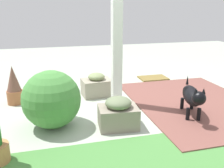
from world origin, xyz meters
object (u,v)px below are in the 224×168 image
(porch_pillar, at_px, (117,22))
(stone_planter_nearest, at_px, (97,86))
(stone_planter_mid, at_px, (118,114))
(dog, at_px, (192,96))
(doormat, at_px, (153,78))
(terracotta_pot_spiky, at_px, (14,86))
(round_shrub, at_px, (52,99))

(porch_pillar, bearing_deg, stone_planter_nearest, -65.71)
(stone_planter_nearest, xyz_separation_m, stone_planter_mid, (-0.03, 1.20, 0.01))
(stone_planter_mid, xyz_separation_m, dog, (-1.03, -0.04, 0.11))
(stone_planter_nearest, relative_size, doormat, 0.88)
(dog, bearing_deg, stone_planter_nearest, -47.81)
(terracotta_pot_spiky, height_order, doormat, terracotta_pot_spiky)
(stone_planter_nearest, xyz_separation_m, terracotta_pot_spiky, (1.28, 0.04, 0.11))
(terracotta_pot_spiky, distance_m, dog, 2.60)
(terracotta_pot_spiky, height_order, dog, terracotta_pot_spiky)
(round_shrub, height_order, dog, round_shrub)
(stone_planter_nearest, xyz_separation_m, doormat, (-1.33, -0.69, -0.15))
(stone_planter_mid, distance_m, dog, 1.04)
(terracotta_pot_spiky, bearing_deg, dog, 154.36)
(terracotta_pot_spiky, distance_m, doormat, 2.73)
(stone_planter_mid, bearing_deg, round_shrub, -16.31)
(stone_planter_nearest, distance_m, round_shrub, 1.24)
(dog, height_order, doormat, dog)
(porch_pillar, distance_m, round_shrub, 1.39)
(porch_pillar, xyz_separation_m, stone_planter_nearest, (0.21, -0.47, -1.05))
(stone_planter_nearest, xyz_separation_m, round_shrub, (0.75, 0.98, 0.19))
(doormat, bearing_deg, round_shrub, 38.79)
(porch_pillar, height_order, round_shrub, porch_pillar)
(dog, bearing_deg, porch_pillar, -39.54)
(round_shrub, xyz_separation_m, terracotta_pot_spiky, (0.53, -0.93, -0.07))
(round_shrub, relative_size, dog, 0.97)
(stone_planter_mid, relative_size, round_shrub, 0.71)
(stone_planter_nearest, height_order, round_shrub, round_shrub)
(dog, bearing_deg, round_shrub, -6.01)
(stone_planter_mid, bearing_deg, terracotta_pot_spiky, -41.53)
(porch_pillar, distance_m, stone_planter_mid, 1.29)
(stone_planter_mid, relative_size, terracotta_pot_spiky, 0.85)
(dog, distance_m, doormat, 1.90)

